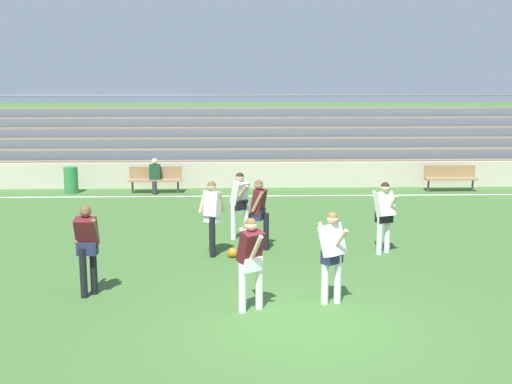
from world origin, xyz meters
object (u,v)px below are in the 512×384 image
spectator_seated (155,173)px  player_white_deep_cover (212,211)px  bench_near_bin (155,177)px  player_dark_pressing_high (87,242)px  player_white_dropping_back (240,199)px  soccer_ball (233,253)px  player_dark_wide_right (259,209)px  bleacher_stand (253,141)px  player_white_wide_left (332,249)px  player_white_challenging (384,211)px  bench_far_right (450,176)px  player_dark_overlapping (251,256)px  trash_bin (71,180)px

spectator_seated → player_white_deep_cover: 7.93m
bench_near_bin → player_dark_pressing_high: bearing=-89.7°
player_white_dropping_back → soccer_ball: bearing=-96.1°
player_dark_wide_right → player_dark_pressing_high: 4.43m
player_white_deep_cover → bench_near_bin: bearing=106.2°
bleacher_stand → player_white_wide_left: bleacher_stand is taller
player_dark_pressing_high → player_white_dropping_back: bearing=55.3°
player_white_challenging → player_dark_pressing_high: player_dark_pressing_high is taller
bench_far_right → soccer_ball: bearing=-133.6°
bleacher_stand → player_dark_overlapping: size_ratio=15.35×
player_dark_wide_right → player_dark_overlapping: player_dark_wide_right is taller
player_white_deep_cover → soccer_ball: bearing=-24.4°
bench_near_bin → trash_bin: 2.89m
player_dark_overlapping → player_white_wide_left: (1.45, 0.31, 0.02)m
bench_near_bin → spectator_seated: size_ratio=1.49×
player_white_deep_cover → player_dark_pressing_high: size_ratio=0.99×
player_white_wide_left → player_white_dropping_back: bearing=109.2°
player_dark_overlapping → player_white_wide_left: bearing=12.0°
player_white_deep_cover → player_white_dropping_back: (0.64, 1.45, -0.02)m
player_white_challenging → bleacher_stand: bearing=103.2°
player_dark_overlapping → player_white_dropping_back: player_white_dropping_back is taller
player_dark_pressing_high → soccer_ball: (2.65, 2.42, -0.92)m
player_white_challenging → spectator_seated: bearing=129.1°
player_dark_pressing_high → soccer_ball: bearing=42.4°
bench_near_bin → soccer_ball: 8.38m
player_dark_pressing_high → player_dark_wide_right: bearing=42.9°
bench_far_right → player_white_dropping_back: (-7.37, -6.26, 0.45)m
bench_far_right → bench_near_bin: bearing=180.0°
spectator_seated → player_dark_overlapping: size_ratio=0.73×
spectator_seated → player_white_challenging: (6.15, -7.58, 0.28)m
player_dark_pressing_high → soccer_ball: 3.70m
player_white_deep_cover → player_dark_overlapping: bearing=-77.0°
soccer_ball → player_dark_wide_right: bearing=44.6°
player_dark_wide_right → player_white_dropping_back: bearing=112.0°
bleacher_stand → trash_bin: size_ratio=27.87×
bench_far_right → trash_bin: trash_bin is taller
bench_near_bin → player_dark_pressing_high: size_ratio=1.05×
bleacher_stand → spectator_seated: size_ratio=20.97×
player_white_dropping_back → player_white_wide_left: size_ratio=0.99×
bench_far_right → bench_near_bin: (-10.25, 0.00, 0.00)m
player_white_deep_cover → player_white_dropping_back: bearing=66.2°
player_white_deep_cover → player_dark_pressing_high: (-2.19, -2.63, 0.01)m
player_dark_wide_right → player_dark_overlapping: 3.87m
trash_bin → player_white_dropping_back: 8.55m
bleacher_stand → bench_far_right: (6.80, -3.84, -0.83)m
bleacher_stand → player_dark_wide_right: 11.17m
player_white_wide_left → player_dark_pressing_high: (-4.43, 0.53, 0.03)m
bench_far_right → player_white_challenging: size_ratio=1.09×
bleacher_stand → player_white_deep_cover: 11.62m
player_dark_wide_right → player_white_wide_left: bearing=-71.6°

